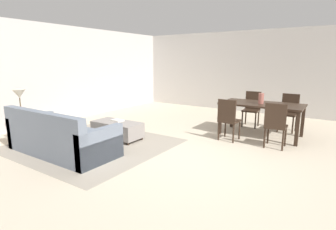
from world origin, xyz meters
name	(u,v)px	position (x,y,z in m)	size (l,w,h in m)	color
ground_plane	(187,157)	(0.00, 0.00, 0.00)	(10.80, 10.80, 0.00)	beige
wall_back	(263,72)	(0.00, 5.00, 1.35)	(9.00, 0.12, 2.70)	beige
wall_left	(56,74)	(-4.50, 0.50, 1.35)	(0.12, 11.00, 2.70)	beige
area_rug	(93,145)	(-1.99, -0.46, 0.00)	(3.00, 2.80, 0.01)	gray
couch	(60,139)	(-2.10, -1.13, 0.28)	(2.22, 0.96, 0.86)	slate
ottoman_table	(117,129)	(-1.88, 0.15, 0.22)	(1.14, 0.54, 0.39)	gray
side_table	(22,119)	(-3.51, -1.08, 0.47)	(0.40, 0.40, 0.60)	olive
table_lamp	(19,95)	(-3.51, -1.08, 1.01)	(0.26, 0.26, 0.53)	brown
dining_table	(261,107)	(0.72, 2.21, 0.67)	(1.79, 0.93, 0.76)	#332319
dining_chair_near_left	(228,117)	(0.24, 1.38, 0.52)	(0.42, 0.42, 0.92)	#332319
dining_chair_near_right	(276,123)	(1.21, 1.41, 0.52)	(0.42, 0.42, 0.92)	#332319
dining_chair_far_left	(252,107)	(0.27, 3.02, 0.52)	(0.42, 0.42, 0.92)	#332319
dining_chair_far_right	(289,110)	(1.18, 3.03, 0.52)	(0.42, 0.42, 0.92)	#332319
vase_centerpiece	(261,98)	(0.71, 2.16, 0.88)	(0.12, 0.12, 0.24)	#B26659
book_on_ottoman	(117,120)	(-1.93, 0.22, 0.40)	(0.26, 0.20, 0.03)	silver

